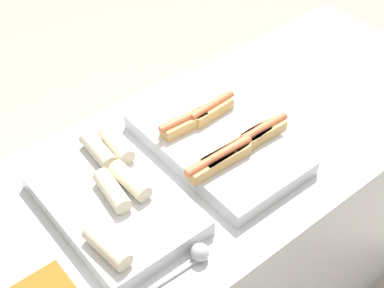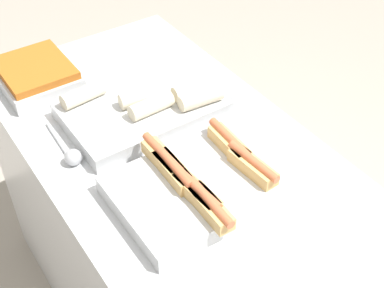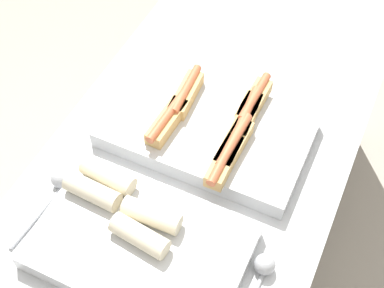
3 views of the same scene
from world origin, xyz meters
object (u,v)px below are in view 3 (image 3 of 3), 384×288
object	(u,v)px
tray_hotdogs	(210,129)
serving_spoon_far	(57,184)
serving_spoon_near	(262,271)
tray_wraps	(140,242)

from	to	relation	value
tray_hotdogs	serving_spoon_far	world-z (taller)	tray_hotdogs
tray_hotdogs	serving_spoon_far	size ratio (longest dim) A/B	2.32
tray_hotdogs	serving_spoon_near	xyz separation A→B (m)	(-0.30, -0.25, -0.01)
serving_spoon_far	serving_spoon_near	bearing A→B (deg)	-89.97
tray_wraps	serving_spoon_far	world-z (taller)	tray_wraps
tray_hotdogs	tray_wraps	distance (m)	0.35
serving_spoon_near	serving_spoon_far	world-z (taller)	same
serving_spoon_near	serving_spoon_far	size ratio (longest dim) A/B	1.00
tray_wraps	serving_spoon_far	size ratio (longest dim) A/B	2.08
tray_wraps	serving_spoon_near	bearing A→B (deg)	-78.19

